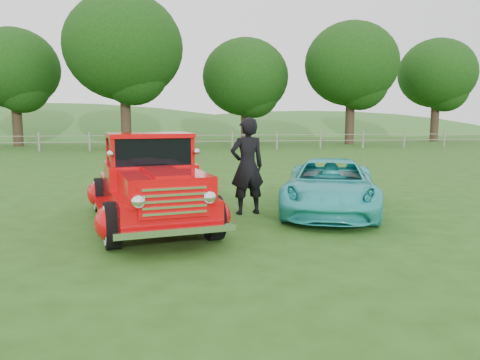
{
  "coord_description": "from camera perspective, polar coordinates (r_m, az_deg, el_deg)",
  "views": [
    {
      "loc": [
        -1.03,
        -8.31,
        2.06
      ],
      "look_at": [
        0.39,
        1.2,
        0.78
      ],
      "focal_mm": 35.0,
      "sensor_mm": 36.0,
      "label": 1
    }
  ],
  "objects": [
    {
      "name": "teal_sedan",
      "position": [
        10.4,
        10.95,
        -0.72
      ],
      "size": [
        3.24,
        4.61,
        1.17
      ],
      "primitive_type": "imported",
      "rotation": [
        0.0,
        0.0,
        -0.34
      ],
      "color": "#2EB8B7",
      "rests_on": "ground"
    },
    {
      "name": "man",
      "position": [
        9.99,
        0.88,
        1.68
      ],
      "size": [
        0.84,
        0.63,
        2.07
      ],
      "primitive_type": "imported",
      "rotation": [
        0.0,
        0.0,
        3.34
      ],
      "color": "black",
      "rests_on": "ground"
    },
    {
      "name": "ground",
      "position": [
        8.63,
        -1.42,
        -6.24
      ],
      "size": [
        140.0,
        140.0,
        0.0
      ],
      "primitive_type": "plane",
      "color": "#264913",
      "rests_on": "ground"
    },
    {
      "name": "tree_near_east",
      "position": [
        37.93,
        0.66,
        12.41
      ],
      "size": [
        6.8,
        6.8,
        8.33
      ],
      "color": "#312318",
      "rests_on": "ground"
    },
    {
      "name": "fence_line",
      "position": [
        30.37,
        -6.6,
        4.79
      ],
      "size": [
        48.0,
        0.12,
        1.2
      ],
      "color": "gray",
      "rests_on": "ground"
    },
    {
      "name": "distant_hills",
      "position": [
        68.17,
        -11.07,
        1.88
      ],
      "size": [
        116.0,
        60.0,
        18.0
      ],
      "color": "#356525",
      "rests_on": "ground"
    },
    {
      "name": "red_pickup",
      "position": [
        9.17,
        -10.99,
        -0.48
      ],
      "size": [
        2.93,
        5.23,
        1.78
      ],
      "rotation": [
        0.0,
        0.0,
        0.2
      ],
      "color": "black",
      "rests_on": "ground"
    },
    {
      "name": "tree_far_east",
      "position": [
        44.87,
        22.9,
        11.86
      ],
      "size": [
        6.6,
        6.6,
        8.86
      ],
      "color": "#312318",
      "rests_on": "ground"
    },
    {
      "name": "tree_mid_west",
      "position": [
        38.09,
        -25.84,
        12.1
      ],
      "size": [
        6.4,
        6.4,
        8.46
      ],
      "color": "#312318",
      "rests_on": "ground"
    },
    {
      "name": "tree_mid_east",
      "position": [
        38.22,
        13.44,
        13.56
      ],
      "size": [
        7.2,
        7.2,
        9.44
      ],
      "color": "#312318",
      "rests_on": "ground"
    },
    {
      "name": "tree_near_west",
      "position": [
        33.78,
        -14.01,
        15.43
      ],
      "size": [
        8.0,
        8.0,
        10.42
      ],
      "color": "#312318",
      "rests_on": "ground"
    }
  ]
}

